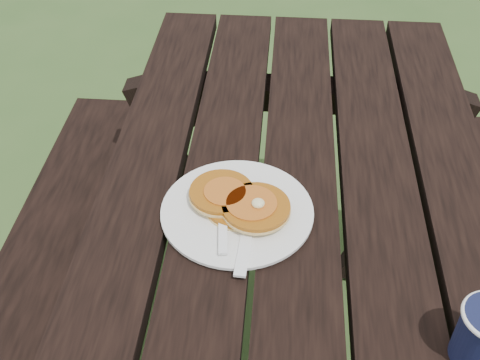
{
  "coord_description": "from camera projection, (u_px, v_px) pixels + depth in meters",
  "views": [
    {
      "loc": [
        -0.04,
        -0.63,
        1.51
      ],
      "look_at": [
        -0.11,
        0.16,
        0.8
      ],
      "focal_mm": 45.0,
      "sensor_mm": 36.0,
      "label": 1
    }
  ],
  "objects": [
    {
      "name": "fork",
      "position": [
        223.0,
        229.0,
        1.02
      ],
      "size": [
        0.05,
        0.16,
        0.01
      ],
      "primitive_type": null,
      "rotation": [
        0.0,
        0.0,
        0.1
      ],
      "color": "white",
      "rests_on": "plate"
    },
    {
      "name": "knife",
      "position": [
        247.0,
        235.0,
        1.02
      ],
      "size": [
        0.03,
        0.18,
        0.0
      ],
      "primitive_type": "cube",
      "rotation": [
        0.0,
        0.0,
        -0.06
      ],
      "color": "white",
      "rests_on": "plate"
    },
    {
      "name": "pancake_stack",
      "position": [
        240.0,
        202.0,
        1.06
      ],
      "size": [
        0.18,
        0.15,
        0.04
      ],
      "rotation": [
        0.0,
        0.0,
        -0.2
      ],
      "color": "#AC5F13",
      "rests_on": "plate"
    },
    {
      "name": "plate",
      "position": [
        237.0,
        212.0,
        1.07
      ],
      "size": [
        0.31,
        0.31,
        0.01
      ],
      "primitive_type": "cylinder",
      "rotation": [
        0.0,
        0.0,
        -0.19
      ],
      "color": "white",
      "rests_on": "picnic_table"
    }
  ]
}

